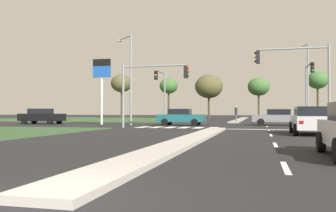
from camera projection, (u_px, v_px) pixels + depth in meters
ground_plane at (227, 126)px, 34.06m from camera, size 200.00×200.00×0.00m
grass_verge_far_left at (90, 119)px, 63.98m from camera, size 35.00×35.00×0.01m
median_island_near at (188, 140)px, 15.63m from camera, size 1.20×22.00×0.14m
median_island_far at (241, 119)px, 58.33m from camera, size 1.20×36.00×0.14m
lane_dash_near at (285, 168)px, 8.46m from camera, size 0.14×2.00×0.01m
lane_dash_second at (275, 145)px, 14.28m from camera, size 0.14×2.00×0.01m
lane_dash_third at (271, 135)px, 20.11m from camera, size 0.14×2.00×0.01m
lane_dash_fourth at (269, 130)px, 25.93m from camera, size 0.14×2.00×0.01m
lane_dash_fifth at (267, 126)px, 31.75m from camera, size 0.14×2.00×0.01m
stop_bar_near at (273, 130)px, 26.36m from camera, size 6.40×0.50×0.01m
crosswalk_bar_near at (143, 127)px, 30.56m from camera, size 0.70×2.80×0.01m
crosswalk_bar_second at (157, 127)px, 30.28m from camera, size 0.70×2.80×0.01m
crosswalk_bar_third at (170, 127)px, 30.01m from camera, size 0.70×2.80×0.01m
crosswalk_bar_fourth at (184, 128)px, 29.73m from camera, size 0.70×2.80×0.01m
crosswalk_bar_fifth at (199, 128)px, 29.45m from camera, size 0.70×2.80×0.01m
crosswalk_bar_sixth at (213, 128)px, 29.17m from camera, size 0.70×2.80×0.01m
car_teal_near at (181, 117)px, 34.54m from camera, size 4.35×1.98×1.53m
car_silver_second at (310, 120)px, 20.71m from camera, size 1.98×4.38×1.56m
car_grey_fourth at (277, 117)px, 34.55m from camera, size 4.53×1.94×1.50m
car_black_fifth at (42, 116)px, 38.26m from camera, size 4.62×1.96×1.58m
traffic_signal_far_left at (162, 87)px, 41.02m from camera, size 0.32×4.01×5.84m
traffic_signal_near_left at (148, 82)px, 29.04m from camera, size 5.39×0.32×5.07m
traffic_signal_far_right at (308, 82)px, 37.02m from camera, size 0.32×4.99×6.11m
traffic_signal_near_right at (302, 71)px, 26.33m from camera, size 5.15×0.32×6.01m
street_lamp_second at (130, 74)px, 35.05m from camera, size 2.09×1.84×8.48m
street_lamp_third at (307, 78)px, 47.15m from camera, size 0.92×2.26×9.90m
pedestrian_at_median at (236, 112)px, 44.15m from camera, size 0.34×0.34×1.84m
fuel_price_totem at (102, 77)px, 36.79m from camera, size 1.80×0.24×6.46m
treeline_near at (121, 84)px, 71.31m from camera, size 4.02×4.02×8.39m
treeline_second at (169, 86)px, 70.46m from camera, size 3.44×3.44×7.60m
treeline_third at (209, 87)px, 70.46m from camera, size 5.25×5.25×8.27m
treeline_fourth at (259, 87)px, 66.96m from camera, size 3.88×3.88×7.42m
treeline_fifth at (318, 80)px, 63.03m from camera, size 3.49×3.49×8.10m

